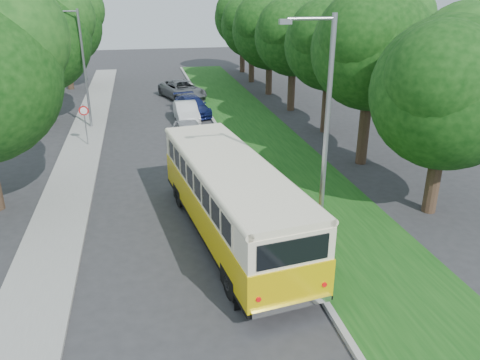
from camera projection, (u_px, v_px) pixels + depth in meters
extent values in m
plane|color=#2D2D30|center=(186.00, 236.00, 17.59)|extent=(120.00, 120.00, 0.00)
cube|color=gray|center=(249.00, 178.00, 22.78)|extent=(0.20, 70.00, 0.15)
cube|color=#134512|center=(295.00, 174.00, 23.24)|extent=(4.50, 70.00, 0.13)
cube|color=gray|center=(68.00, 193.00, 21.16)|extent=(2.20, 70.00, 0.12)
cylinder|color=#332319|center=(434.00, 174.00, 18.91)|extent=(0.56, 0.56, 3.35)
sphere|color=black|center=(448.00, 93.00, 17.67)|extent=(5.85, 5.85, 5.85)
sphere|color=black|center=(468.00, 59.00, 17.95)|extent=(4.38, 4.38, 4.38)
sphere|color=black|center=(442.00, 78.00, 16.56)|extent=(4.09, 4.09, 4.09)
cylinder|color=#332319|center=(364.00, 124.00, 24.13)|extent=(0.56, 0.56, 4.26)
sphere|color=black|center=(372.00, 49.00, 22.70)|extent=(5.98, 5.98, 5.98)
sphere|color=black|center=(389.00, 22.00, 22.99)|extent=(4.49, 4.49, 4.49)
sphere|color=black|center=(364.00, 35.00, 21.56)|extent=(4.19, 4.19, 4.19)
cylinder|color=#332319|center=(326.00, 101.00, 29.68)|extent=(0.56, 0.56, 3.95)
sphere|color=black|center=(331.00, 44.00, 28.34)|extent=(5.61, 5.61, 5.61)
sphere|color=black|center=(343.00, 24.00, 28.61)|extent=(4.21, 4.21, 4.21)
sphere|color=black|center=(322.00, 33.00, 27.28)|extent=(3.92, 3.92, 3.92)
cylinder|color=#332319|center=(292.00, 85.00, 35.05)|extent=(0.56, 0.56, 3.86)
sphere|color=black|center=(294.00, 36.00, 33.73)|extent=(5.64, 5.64, 5.64)
sphere|color=black|center=(305.00, 19.00, 34.00)|extent=(4.23, 4.23, 4.23)
sphere|color=black|center=(286.00, 27.00, 32.66)|extent=(3.95, 3.95, 3.95)
cylinder|color=#332319|center=(269.00, 74.00, 40.51)|extent=(0.56, 0.56, 3.58)
sphere|color=black|center=(270.00, 31.00, 39.17)|extent=(6.36, 6.36, 6.36)
sphere|color=black|center=(281.00, 14.00, 39.47)|extent=(4.77, 4.77, 4.77)
sphere|color=black|center=(261.00, 22.00, 37.96)|extent=(4.45, 4.45, 4.45)
cylinder|color=#332319|center=(252.00, 63.00, 45.89)|extent=(0.56, 0.56, 3.68)
sphere|color=black|center=(252.00, 26.00, 44.58)|extent=(5.91, 5.91, 5.91)
sphere|color=black|center=(261.00, 12.00, 44.86)|extent=(4.43, 4.43, 4.43)
sphere|color=black|center=(245.00, 18.00, 43.46)|extent=(4.14, 4.14, 4.14)
cylinder|color=#332319|center=(242.00, 53.00, 51.33)|extent=(0.56, 0.56, 4.05)
sphere|color=black|center=(242.00, 18.00, 49.93)|extent=(5.97, 5.97, 5.97)
sphere|color=black|center=(251.00, 6.00, 50.22)|extent=(4.48, 4.48, 4.48)
sphere|color=black|center=(236.00, 11.00, 48.80)|extent=(4.18, 4.18, 4.18)
sphere|color=black|center=(1.00, 37.00, 17.98)|extent=(5.10, 5.10, 5.10)
cylinder|color=#332319|center=(47.00, 96.00, 31.72)|extent=(0.56, 0.56, 3.68)
sphere|color=black|center=(38.00, 40.00, 30.31)|extent=(6.80, 6.80, 6.80)
sphere|color=black|center=(55.00, 17.00, 30.64)|extent=(5.10, 5.10, 5.10)
sphere|color=black|center=(15.00, 27.00, 29.02)|extent=(4.76, 4.76, 4.76)
cylinder|color=#332319|center=(68.00, 69.00, 42.58)|extent=(0.56, 0.56, 3.68)
sphere|color=black|center=(63.00, 26.00, 41.17)|extent=(6.80, 6.80, 6.80)
sphere|color=black|center=(75.00, 9.00, 41.50)|extent=(5.10, 5.10, 5.10)
sphere|color=black|center=(47.00, 17.00, 39.88)|extent=(4.76, 4.76, 4.76)
cylinder|color=gray|center=(325.00, 148.00, 14.64)|extent=(0.16, 0.16, 8.00)
cylinder|color=gray|center=(311.00, 19.00, 13.04)|extent=(1.40, 0.10, 0.10)
cube|color=gray|center=(285.00, 22.00, 12.92)|extent=(0.35, 0.16, 0.14)
cylinder|color=gray|center=(85.00, 71.00, 29.75)|extent=(0.16, 0.16, 7.50)
cylinder|color=gray|center=(65.00, 11.00, 28.25)|extent=(1.40, 0.10, 0.10)
cube|color=gray|center=(52.00, 13.00, 28.13)|extent=(0.35, 0.16, 0.14)
cylinder|color=gray|center=(86.00, 126.00, 27.10)|extent=(0.06, 0.06, 2.50)
cone|color=red|center=(84.00, 111.00, 26.72)|extent=(0.56, 0.02, 0.56)
cone|color=white|center=(84.00, 111.00, 26.70)|extent=(0.40, 0.02, 0.40)
imported|color=#B9B9BE|center=(190.00, 135.00, 27.16)|extent=(1.90, 4.46, 1.50)
imported|color=silver|center=(186.00, 112.00, 32.37)|extent=(1.56, 4.20, 1.37)
imported|color=navy|center=(192.00, 106.00, 34.24)|extent=(2.70, 4.82, 1.32)
imported|color=slate|center=(182.00, 90.00, 39.15)|extent=(4.13, 5.99, 1.52)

